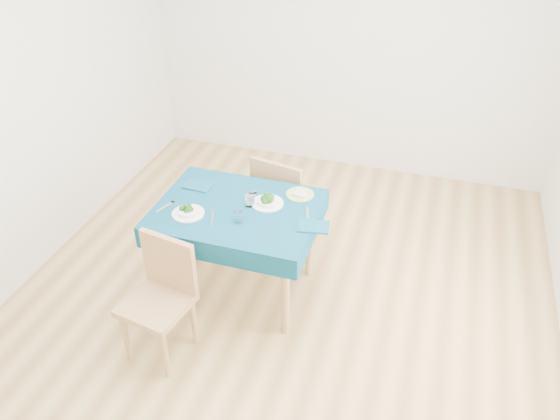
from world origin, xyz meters
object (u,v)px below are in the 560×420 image
(table, at_px, (239,250))
(chair_far, at_px, (288,183))
(side_plate, at_px, (300,194))
(chair_near, at_px, (155,296))
(bowl_far, at_px, (267,200))
(bowl_near, at_px, (188,210))

(table, xyz_separation_m, chair_far, (0.16, 0.74, 0.18))
(chair_far, bearing_deg, side_plate, 128.68)
(table, bearing_deg, chair_near, -110.99)
(chair_far, distance_m, bowl_far, 0.66)
(chair_far, bearing_deg, table, 89.68)
(bowl_near, relative_size, side_plate, 1.11)
(chair_far, relative_size, side_plate, 5.54)
(table, height_order, bowl_near, bowl_near)
(chair_near, relative_size, chair_far, 0.89)
(bowl_near, relative_size, bowl_far, 0.98)
(bowl_far, height_order, side_plate, bowl_far)
(chair_near, relative_size, bowl_far, 4.35)
(chair_near, xyz_separation_m, chair_far, (0.44, 1.48, 0.06))
(bowl_far, bearing_deg, table, -149.56)
(table, height_order, side_plate, side_plate)
(chair_far, distance_m, bowl_near, 1.04)
(chair_far, bearing_deg, bowl_near, 75.47)
(chair_far, xyz_separation_m, side_plate, (0.22, -0.44, 0.20))
(table, relative_size, bowl_near, 5.01)
(chair_far, distance_m, side_plate, 0.53)
(bowl_near, height_order, side_plate, bowl_near)
(table, height_order, chair_far, chair_far)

